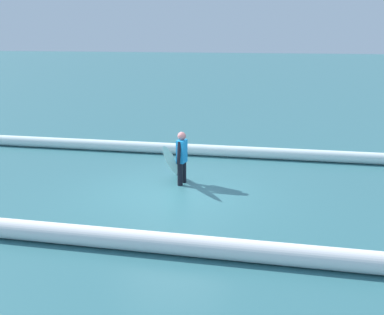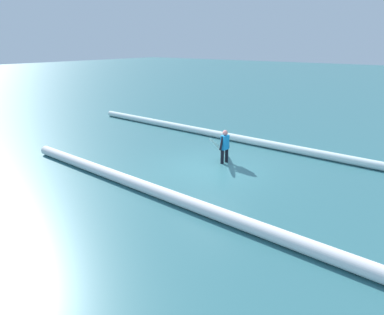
{
  "view_description": "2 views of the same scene",
  "coord_description": "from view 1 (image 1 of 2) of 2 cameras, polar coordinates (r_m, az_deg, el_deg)",
  "views": [
    {
      "loc": [
        -2.66,
        11.44,
        4.0
      ],
      "look_at": [
        -0.66,
        0.85,
        1.18
      ],
      "focal_mm": 46.23,
      "sensor_mm": 36.0,
      "label": 1
    },
    {
      "loc": [
        -7.18,
        10.66,
        4.82
      ],
      "look_at": [
        -0.15,
        1.48,
        0.88
      ],
      "focal_mm": 31.74,
      "sensor_mm": 36.0,
      "label": 2
    }
  ],
  "objects": [
    {
      "name": "wave_crest_midground",
      "position": [
        9.21,
        -3.81,
        -9.77
      ],
      "size": [
        14.95,
        0.83,
        0.4
      ],
      "primitive_type": "cylinder",
      "rotation": [
        0.0,
        1.57,
        -0.03
      ],
      "color": "white",
      "rests_on": "ground_plane"
    },
    {
      "name": "surfboard",
      "position": [
        13.11,
        -2.41,
        -0.43
      ],
      "size": [
        0.29,
        1.56,
        1.22
      ],
      "color": "white",
      "rests_on": "ground_plane"
    },
    {
      "name": "surfer",
      "position": [
        12.96,
        -1.19,
        0.24
      ],
      "size": [
        0.25,
        0.63,
        1.41
      ],
      "rotation": [
        0.0,
        0.0,
        4.57
      ],
      "color": "black",
      "rests_on": "ground_plane"
    },
    {
      "name": "ground_plane",
      "position": [
        12.41,
        -2.29,
        -4.19
      ],
      "size": [
        150.5,
        150.5,
        0.0
      ],
      "primitive_type": "plane",
      "color": "#31686F"
    },
    {
      "name": "wave_crest_foreground",
      "position": [
        16.56,
        -6.06,
        1.21
      ],
      "size": [
        18.42,
        0.69,
        0.36
      ],
      "primitive_type": "cylinder",
      "rotation": [
        0.0,
        1.57,
        -0.02
      ],
      "color": "white",
      "rests_on": "ground_plane"
    }
  ]
}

